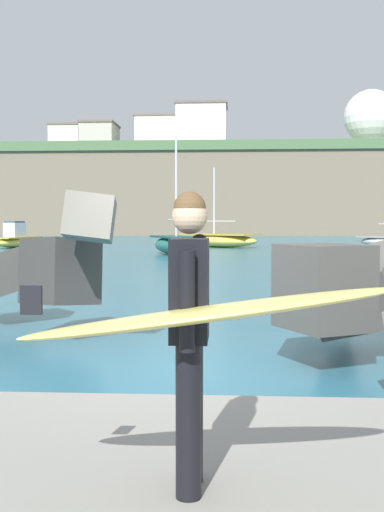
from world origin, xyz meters
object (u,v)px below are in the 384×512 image
at_px(station_building_central, 202,127).
at_px(surfer_with_board, 194,320).
at_px(station_building_east, 68,140).
at_px(radar_dome, 371,119).
at_px(boat_mid_right, 17,239).
at_px(station_building_annex, 162,134).
at_px(boat_mid_centre, 219,240).
at_px(boat_near_centre, 174,244).
at_px(mooring_buoy_middle, 79,246).
at_px(mooring_buoy_inner, 288,285).
at_px(station_building_west, 100,137).

bearing_deg(station_building_central, surfer_with_board, -87.25).
bearing_deg(station_building_east, radar_dome, 10.04).
distance_m(boat_mid_right, station_building_annex, 52.23).
bearing_deg(boat_mid_centre, boat_near_centre, -102.45).
distance_m(surfer_with_board, station_building_central, 88.23).
distance_m(boat_mid_centre, station_building_east, 56.56).
xyz_separation_m(boat_mid_centre, mooring_buoy_middle, (-9.18, -3.67, -0.30)).
xyz_separation_m(boat_near_centre, mooring_buoy_inner, (4.65, -19.02, -0.35)).
height_order(surfer_with_board, radar_dome, radar_dome).
distance_m(mooring_buoy_inner, station_building_central, 75.80).
height_order(mooring_buoy_middle, station_building_west, station_building_west).
xyz_separation_m(mooring_buoy_inner, station_building_central, (-5.80, 74.14, 14.68)).
bearing_deg(station_building_west, mooring_buoy_inner, -74.86).
relative_size(mooring_buoy_inner, station_building_east, 0.07).
relative_size(boat_near_centre, station_building_central, 0.92).
bearing_deg(mooring_buoy_inner, surfer_with_board, -97.17).
distance_m(station_building_central, station_building_east, 20.68).
height_order(radar_dome, station_building_annex, radar_dome).
relative_size(station_building_central, station_building_east, 1.14).
xyz_separation_m(boat_near_centre, boat_mid_right, (-11.77, 8.60, -0.00)).
relative_size(boat_mid_right, mooring_buoy_inner, 10.99).
bearing_deg(station_building_east, station_building_annex, -4.73).
height_order(boat_near_centre, mooring_buoy_inner, boat_near_centre).
relative_size(boat_mid_right, station_building_east, 0.77).
bearing_deg(station_building_central, boat_near_centre, -88.80).
bearing_deg(surfer_with_board, station_building_west, 102.00).
bearing_deg(mooring_buoy_inner, radar_dome, 77.04).
xyz_separation_m(surfer_with_board, station_building_central, (-4.18, 87.08, 13.63)).
bearing_deg(boat_near_centre, station_building_west, 105.61).
bearing_deg(boat_near_centre, mooring_buoy_middle, 136.52).
bearing_deg(boat_mid_right, station_building_central, 77.15).
distance_m(surfer_with_board, station_building_west, 91.22).
height_order(boat_mid_right, station_building_central, station_building_central).
bearing_deg(boat_mid_centre, station_building_west, 111.31).
height_order(station_building_central, station_building_east, station_building_central).
relative_size(radar_dome, station_building_central, 1.48).
bearing_deg(station_building_west, station_building_east, 147.74).
height_order(boat_near_centre, boat_mid_centre, boat_near_centre).
bearing_deg(mooring_buoy_middle, station_building_annex, 90.20).
distance_m(boat_mid_centre, station_building_central, 47.27).
relative_size(boat_mid_centre, station_building_annex, 0.81).
bearing_deg(surfer_with_board, boat_mid_right, 110.03).
distance_m(boat_near_centre, mooring_buoy_inner, 19.58).
distance_m(station_building_central, station_building_annex, 6.97).
bearing_deg(mooring_buoy_inner, station_building_central, 94.48).
relative_size(radar_dome, station_building_east, 1.68).
distance_m(boat_near_centre, station_building_central, 56.97).
bearing_deg(surfer_with_board, station_building_annex, 96.37).
distance_m(surfer_with_board, boat_mid_centre, 42.19).
distance_m(radar_dome, station_building_annex, 33.27).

